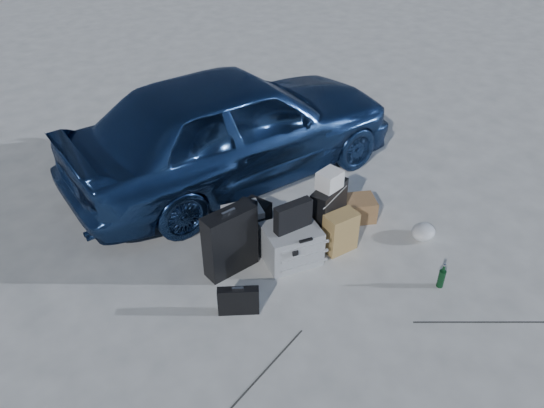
# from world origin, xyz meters

# --- Properties ---
(ground) EXTENTS (60.00, 60.00, 0.00)m
(ground) POSITION_xyz_m (0.00, 0.00, 0.00)
(ground) COLOR beige
(ground) RESTS_ON ground
(car) EXTENTS (4.25, 1.72, 1.45)m
(car) POSITION_xyz_m (0.25, 2.36, 0.72)
(car) COLOR navy
(car) RESTS_ON ground
(pelican_case) EXTENTS (0.64, 0.57, 0.41)m
(pelican_case) POSITION_xyz_m (-0.15, 0.62, 0.20)
(pelican_case) COLOR gray
(pelican_case) RESTS_ON ground
(laptop_bag) EXTENTS (0.41, 0.12, 0.30)m
(laptop_bag) POSITION_xyz_m (-0.14, 0.62, 0.56)
(laptop_bag) COLOR black
(laptop_bag) RESTS_ON pelican_case
(briefcase) EXTENTS (0.37, 0.28, 0.30)m
(briefcase) POSITION_xyz_m (-1.01, 0.29, 0.15)
(briefcase) COLOR black
(briefcase) RESTS_ON ground
(suitcase_left) EXTENTS (0.57, 0.24, 0.72)m
(suitcase_left) POSITION_xyz_m (-0.74, 0.85, 0.36)
(suitcase_left) COLOR black
(suitcase_left) RESTS_ON ground
(suitcase_right) EXTENTS (0.56, 0.37, 0.63)m
(suitcase_right) POSITION_xyz_m (0.44, 0.74, 0.31)
(suitcase_right) COLOR black
(suitcase_right) RESTS_ON ground
(white_carton) EXTENTS (0.28, 0.24, 0.20)m
(white_carton) POSITION_xyz_m (0.42, 0.73, 0.73)
(white_carton) COLOR silver
(white_carton) RESTS_ON suitcase_right
(duffel_bag) EXTENTS (0.74, 0.50, 0.34)m
(duffel_bag) POSITION_xyz_m (-0.37, 1.20, 0.17)
(duffel_bag) COLOR black
(duffel_bag) RESTS_ON ground
(flat_box_white) EXTENTS (0.46, 0.39, 0.07)m
(flat_box_white) POSITION_xyz_m (-0.38, 1.19, 0.38)
(flat_box_white) COLOR silver
(flat_box_white) RESTS_ON duffel_bag
(flat_box_black) EXTENTS (0.31, 0.27, 0.06)m
(flat_box_black) POSITION_xyz_m (-0.37, 1.18, 0.44)
(flat_box_black) COLOR black
(flat_box_black) RESTS_ON flat_box_white
(kraft_bag) EXTENTS (0.35, 0.22, 0.46)m
(kraft_bag) POSITION_xyz_m (0.38, 0.45, 0.23)
(kraft_bag) COLOR #AE804B
(kraft_bag) RESTS_ON ground
(cardboard_box) EXTENTS (0.45, 0.43, 0.27)m
(cardboard_box) POSITION_xyz_m (0.92, 0.75, 0.13)
(cardboard_box) COLOR #986D42
(cardboard_box) RESTS_ON ground
(plastic_bag) EXTENTS (0.36, 0.34, 0.16)m
(plastic_bag) POSITION_xyz_m (1.26, 0.06, 0.08)
(plastic_bag) COLOR silver
(plastic_bag) RESTS_ON ground
(green_bottle) EXTENTS (0.09, 0.09, 0.27)m
(green_bottle) POSITION_xyz_m (0.82, -0.56, 0.14)
(green_bottle) COLOR black
(green_bottle) RESTS_ON ground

